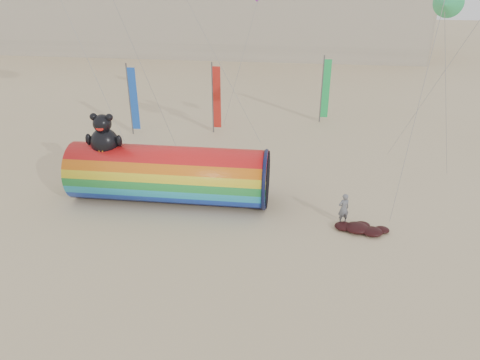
# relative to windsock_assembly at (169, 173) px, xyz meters

# --- Properties ---
(ground) EXTENTS (160.00, 160.00, 0.00)m
(ground) POSITION_rel_windsock_assembly_xyz_m (3.56, -3.45, -1.61)
(ground) COLOR #CCB58C
(ground) RESTS_ON ground
(windsock_assembly) EXTENTS (10.53, 3.21, 4.85)m
(windsock_assembly) POSITION_rel_windsock_assembly_xyz_m (0.00, 0.00, 0.00)
(windsock_assembly) COLOR red
(windsock_assembly) RESTS_ON ground
(kite_handler) EXTENTS (0.70, 0.60, 1.62)m
(kite_handler) POSITION_rel_windsock_assembly_xyz_m (9.12, -1.29, -0.80)
(kite_handler) COLOR slate
(kite_handler) RESTS_ON ground
(fabric_bundle) EXTENTS (2.62, 1.35, 0.41)m
(fabric_bundle) POSITION_rel_windsock_assembly_xyz_m (9.95, -2.00, -1.44)
(fabric_bundle) COLOR #36090A
(fabric_bundle) RESTS_ON ground
(festival_banners) EXTENTS (14.40, 4.46, 5.20)m
(festival_banners) POSITION_rel_windsock_assembly_xyz_m (1.46, 11.38, 1.03)
(festival_banners) COLOR #59595E
(festival_banners) RESTS_ON ground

